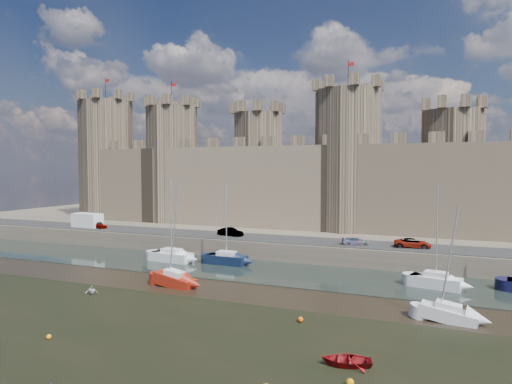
# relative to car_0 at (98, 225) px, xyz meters

# --- Properties ---
(ground) EXTENTS (160.00, 160.00, 0.00)m
(ground) POSITION_rel_car_0_xyz_m (37.35, -33.23, -3.12)
(ground) COLOR black
(ground) RESTS_ON ground
(seaweed_patch) EXTENTS (70.00, 34.00, 0.01)m
(seaweed_patch) POSITION_rel_car_0_xyz_m (37.35, -39.23, -3.11)
(seaweed_patch) COLOR black
(seaweed_patch) RESTS_ON ground
(water_channel) EXTENTS (160.00, 12.00, 0.08)m
(water_channel) POSITION_rel_car_0_xyz_m (37.35, -9.23, -3.08)
(water_channel) COLOR black
(water_channel) RESTS_ON ground
(quay) EXTENTS (160.00, 60.00, 2.50)m
(quay) POSITION_rel_car_0_xyz_m (37.35, 26.77, -1.87)
(quay) COLOR #4C443A
(quay) RESTS_ON ground
(road) EXTENTS (160.00, 7.00, 0.10)m
(road) POSITION_rel_car_0_xyz_m (37.35, 0.77, -0.57)
(road) COLOR black
(road) RESTS_ON quay
(castle) EXTENTS (108.50, 11.00, 29.00)m
(castle) POSITION_rel_car_0_xyz_m (36.71, 14.77, 8.56)
(castle) COLOR #42382B
(castle) RESTS_ON quay
(car_0) EXTENTS (3.88, 2.40, 1.23)m
(car_0) POSITION_rel_car_0_xyz_m (0.00, 0.00, 0.00)
(car_0) COLOR gray
(car_0) RESTS_ON quay
(car_1) EXTENTS (4.19, 2.07, 1.32)m
(car_1) POSITION_rel_car_0_xyz_m (24.68, 0.54, 0.04)
(car_1) COLOR gray
(car_1) RESTS_ON quay
(car_2) EXTENTS (3.95, 2.49, 1.07)m
(car_2) POSITION_rel_car_0_xyz_m (43.56, -0.17, -0.08)
(car_2) COLOR gray
(car_2) RESTS_ON quay
(car_3) EXTENTS (4.82, 2.66, 1.28)m
(car_3) POSITION_rel_car_0_xyz_m (50.71, 0.37, 0.02)
(car_3) COLOR gray
(car_3) RESTS_ON quay
(van) EXTENTS (5.90, 2.91, 2.47)m
(van) POSITION_rel_car_0_xyz_m (-2.64, 0.27, 0.62)
(van) COLOR silver
(van) RESTS_ON quay
(sailboat_0) EXTENTS (6.11, 2.80, 11.10)m
(sailboat_0) POSITION_rel_car_0_xyz_m (20.11, -8.48, -2.27)
(sailboat_0) COLOR silver
(sailboat_0) RESTS_ON ground
(sailboat_1) EXTENTS (5.53, 2.33, 10.92)m
(sailboat_1) POSITION_rel_car_0_xyz_m (27.87, -7.28, -2.27)
(sailboat_1) COLOR black
(sailboat_1) RESTS_ON ground
(sailboat_2) EXTENTS (5.44, 3.08, 11.07)m
(sailboat_2) POSITION_rel_car_0_xyz_m (53.70, -9.55, -2.25)
(sailboat_2) COLOR silver
(sailboat_2) RESTS_ON ground
(sailboat_4) EXTENTS (4.88, 2.31, 11.04)m
(sailboat_4) POSITION_rel_car_0_xyz_m (27.58, -19.41, -2.32)
(sailboat_4) COLOR maroon
(sailboat_4) RESTS_ON ground
(sailboat_5) EXTENTS (4.70, 2.22, 9.81)m
(sailboat_5) POSITION_rel_car_0_xyz_m (54.85, -20.29, -2.40)
(sailboat_5) COLOR silver
(sailboat_5) RESTS_ON ground
(dinghy_3) EXTENTS (2.00, 1.95, 0.80)m
(dinghy_3) POSITION_rel_car_0_xyz_m (21.42, -25.15, -2.72)
(dinghy_3) COLOR white
(dinghy_3) RESTS_ON ground
(dinghy_4) EXTENTS (3.75, 3.10, 0.67)m
(dinghy_4) POSITION_rel_car_0_xyz_m (48.69, -32.05, -2.78)
(dinghy_4) COLOR maroon
(dinghy_4) RESTS_ON ground
(buoy_1) EXTENTS (0.47, 0.47, 0.47)m
(buoy_1) POSITION_rel_car_0_xyz_m (43.52, -25.22, -2.88)
(buoy_1) COLOR #D94F09
(buoy_1) RESTS_ON ground
(buoy_4) EXTENTS (0.39, 0.39, 0.39)m
(buoy_4) POSITION_rel_car_0_xyz_m (27.24, -36.03, -2.92)
(buoy_4) COLOR orange
(buoy_4) RESTS_ON ground
(buoy_5) EXTENTS (0.48, 0.48, 0.48)m
(buoy_5) POSITION_rel_car_0_xyz_m (49.45, -34.81, -2.88)
(buoy_5) COLOR orange
(buoy_5) RESTS_ON ground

